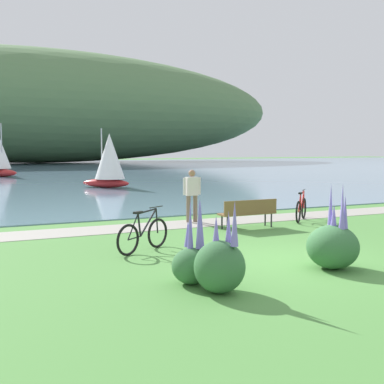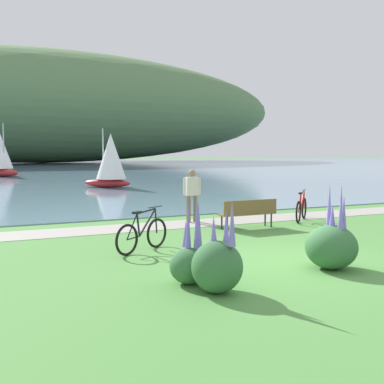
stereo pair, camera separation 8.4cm
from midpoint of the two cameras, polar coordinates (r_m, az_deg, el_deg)
name	(u,v)px [view 2 (the right image)]	position (r m, az deg, el deg)	size (l,w,h in m)	color
ground_plane	(284,261)	(10.37, 11.27, -8.16)	(200.00, 200.00, 0.00)	#518E42
bay_water	(43,170)	(55.63, -17.60, 2.61)	(180.00, 80.00, 0.04)	#6B8EA8
distant_hillside	(40,107)	(81.72, -17.92, 9.82)	(84.34, 28.00, 18.31)	#567A4C
shoreline_path	(187,224)	(14.97, -0.48, -3.89)	(60.00, 1.50, 0.01)	#A39E93
park_bench_near_camera	(248,211)	(14.16, 7.01, -2.35)	(1.81, 0.51, 0.88)	brown
bicycle_leaning_near_bench	(301,209)	(15.98, 13.26, -2.02)	(1.33, 1.26, 1.01)	black
bicycle_beside_path	(143,235)	(11.03, -5.80, -5.17)	(1.54, 0.97, 1.01)	black
person_at_shoreline	(192,192)	(15.21, 0.15, -0.05)	(0.61, 0.23, 1.71)	#72604C
echium_bush_closest_to_camera	(332,245)	(9.83, 16.80, -6.18)	(1.04, 1.04, 1.71)	#386B3D
echium_bush_mid_cluster	(190,260)	(8.40, 0.07, -8.19)	(0.71, 0.71, 1.55)	#386B3D
echium_bush_far_cluster	(217,265)	(7.90, 3.41, -8.86)	(0.86, 0.86, 1.57)	#386B3D
sailboat_nearest_to_shore	(110,160)	(28.73, -9.78, 3.87)	(2.92, 2.76, 3.56)	#B22323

